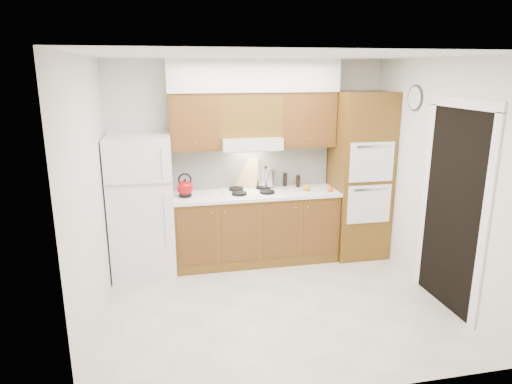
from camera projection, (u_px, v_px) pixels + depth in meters
floor at (276, 303)px, 4.97m from camera, size 3.60×3.60×0.00m
ceiling at (279, 55)px, 4.30m from camera, size 3.60×3.60×0.00m
wall_back at (249, 161)px, 6.05m from camera, size 3.60×0.02×2.60m
wall_left at (92, 198)px, 4.28m from camera, size 0.02×3.00×2.60m
wall_right at (436, 180)px, 4.99m from camera, size 0.02×3.00×2.60m
fridge at (142, 206)px, 5.55m from camera, size 0.75×0.72×1.72m
base_cabinets at (256, 228)px, 6.00m from camera, size 2.11×0.60×0.90m
countertop at (256, 194)px, 5.87m from camera, size 2.13×0.62×0.04m
backsplash at (251, 167)px, 6.07m from camera, size 2.11×0.03×0.56m
oven_cabinet at (359, 176)px, 6.09m from camera, size 0.70×0.65×2.20m
upper_cab_left at (195, 122)px, 5.61m from camera, size 0.63×0.33×0.70m
upper_cab_right at (305, 119)px, 5.90m from camera, size 0.73×0.33×0.70m
range_hood at (250, 143)px, 5.77m from camera, size 0.75×0.45×0.15m
upper_cab_over_hood at (249, 114)px, 5.73m from camera, size 0.75×0.33×0.55m
soffit at (253, 75)px, 5.60m from camera, size 2.13×0.36×0.40m
cooktop at (252, 192)px, 5.87m from camera, size 0.74×0.50×0.01m
doorway at (452, 211)px, 4.73m from camera, size 0.02×0.90×2.10m
wall_clock at (415, 98)px, 5.29m from camera, size 0.02×0.30×0.30m
kettle at (185, 188)px, 5.64m from camera, size 0.21×0.21×0.20m
cutting_board at (247, 173)px, 6.04m from camera, size 0.31×0.21×0.39m
stock_pot at (266, 177)px, 6.05m from camera, size 0.28×0.28×0.23m
condiment_a at (285, 180)px, 6.16m from camera, size 0.06×0.06×0.18m
condiment_b at (298, 181)px, 6.15m from camera, size 0.06×0.06×0.16m
condiment_c at (298, 181)px, 6.12m from camera, size 0.06×0.06×0.16m
orange_near at (330, 189)px, 5.89m from camera, size 0.09×0.09×0.07m
orange_far at (307, 188)px, 5.93m from camera, size 0.09×0.09×0.08m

